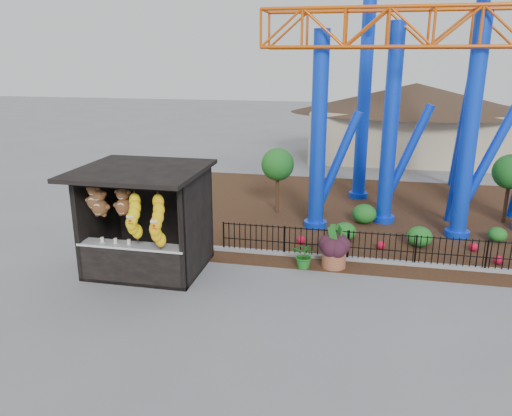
% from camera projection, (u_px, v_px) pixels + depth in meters
% --- Properties ---
extents(ground, '(120.00, 120.00, 0.00)m').
position_uv_depth(ground, '(237.00, 295.00, 13.31)').
color(ground, slate).
rests_on(ground, ground).
extents(mulch_bed, '(18.00, 12.00, 0.02)m').
position_uv_depth(mulch_bed, '(382.00, 215.00, 20.00)').
color(mulch_bed, '#331E11').
rests_on(mulch_bed, ground).
extents(curb, '(18.00, 0.18, 0.12)m').
position_uv_depth(curb, '(387.00, 262.00, 15.30)').
color(curb, gray).
rests_on(curb, ground).
extents(prize_booth, '(3.50, 3.40, 3.12)m').
position_uv_depth(prize_booth, '(143.00, 223.00, 14.31)').
color(prize_booth, black).
rests_on(prize_booth, ground).
extents(picket_fence, '(12.20, 0.06, 1.00)m').
position_uv_depth(picket_fence, '(419.00, 251.00, 15.00)').
color(picket_fence, black).
rests_on(picket_fence, ground).
extents(roller_coaster, '(11.00, 6.37, 10.82)m').
position_uv_depth(roller_coaster, '(427.00, 47.00, 18.12)').
color(roller_coaster, '#0D3CEA').
rests_on(roller_coaster, ground).
extents(terracotta_planter, '(0.95, 0.95, 0.59)m').
position_uv_depth(terracotta_planter, '(334.00, 258.00, 15.01)').
color(terracotta_planter, '#965336').
rests_on(terracotta_planter, ground).
extents(planter_foliage, '(0.70, 0.70, 0.64)m').
position_uv_depth(planter_foliage, '(335.00, 239.00, 14.83)').
color(planter_foliage, black).
rests_on(planter_foliage, terracotta_planter).
extents(potted_plant, '(0.93, 0.88, 0.82)m').
position_uv_depth(potted_plant, '(305.00, 255.00, 14.90)').
color(potted_plant, '#2C5318').
rests_on(potted_plant, ground).
extents(landscaping, '(7.95, 3.78, 0.73)m').
position_uv_depth(landscaping, '(403.00, 228.00, 17.49)').
color(landscaping, '#1B5E1B').
rests_on(landscaping, mulch_bed).
extents(pavilion, '(15.00, 15.00, 4.80)m').
position_uv_depth(pavilion, '(414.00, 109.00, 29.94)').
color(pavilion, '#BFAD8C').
rests_on(pavilion, ground).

